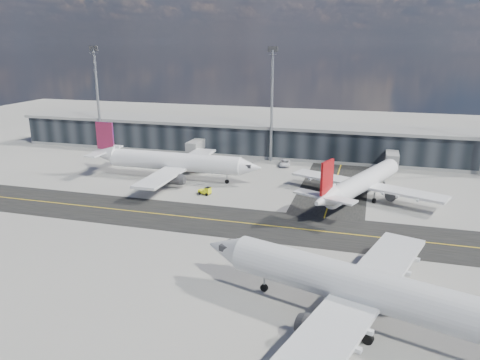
# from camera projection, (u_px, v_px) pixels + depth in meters

# --- Properties ---
(ground) EXTENTS (300.00, 300.00, 0.00)m
(ground) POSITION_uv_depth(u_px,v_px,m) (209.00, 228.00, 78.03)
(ground) COLOR gray
(ground) RESTS_ON ground
(taxiway_lanes) EXTENTS (180.00, 63.00, 0.03)m
(taxiway_lanes) POSITION_uv_depth(u_px,v_px,m) (248.00, 209.00, 86.89)
(taxiway_lanes) COLOR black
(taxiway_lanes) RESTS_ON ground
(terminal_concourse) EXTENTS (152.00, 19.80, 8.80)m
(terminal_concourse) POSITION_uv_depth(u_px,v_px,m) (277.00, 140.00, 127.49)
(terminal_concourse) COLOR black
(terminal_concourse) RESTS_ON ground
(floodlight_masts) EXTENTS (102.50, 0.70, 28.90)m
(floodlight_masts) POSITION_uv_depth(u_px,v_px,m) (272.00, 101.00, 117.84)
(floodlight_masts) COLOR gray
(floodlight_masts) RESTS_ON ground
(airliner_af) EXTENTS (41.09, 34.95, 12.21)m
(airliner_af) POSITION_uv_depth(u_px,v_px,m) (172.00, 162.00, 105.20)
(airliner_af) COLOR white
(airliner_af) RESTS_ON ground
(airliner_redtail) EXTENTS (30.74, 35.53, 10.95)m
(airliner_redtail) POSITION_uv_depth(u_px,v_px,m) (362.00, 182.00, 91.16)
(airliner_redtail) COLOR white
(airliner_redtail) RESTS_ON ground
(airliner_near) EXTENTS (43.29, 37.32, 13.08)m
(airliner_near) POSITION_uv_depth(u_px,v_px,m) (377.00, 292.00, 49.88)
(airliner_near) COLOR silver
(airliner_near) RESTS_ON ground
(baggage_tug) EXTENTS (2.82, 1.86, 1.63)m
(baggage_tug) POSITION_uv_depth(u_px,v_px,m) (206.00, 191.00, 95.06)
(baggage_tug) COLOR #E5EB0C
(baggage_tug) RESTS_ON ground
(service_van) EXTENTS (3.29, 5.81, 1.53)m
(service_van) POSITION_uv_depth(u_px,v_px,m) (285.00, 163.00, 117.17)
(service_van) COLOR white
(service_van) RESTS_ON ground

